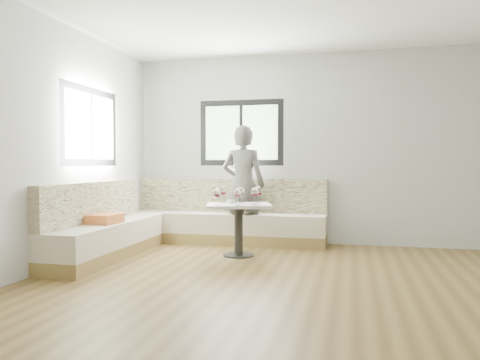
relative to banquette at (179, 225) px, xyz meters
name	(u,v)px	position (x,y,z in m)	size (l,w,h in m)	color
room	(266,140)	(1.51, -1.55, 1.08)	(5.01, 5.01, 2.81)	brown
banquette	(179,225)	(0.00, 0.00, 0.00)	(2.90, 2.80, 0.95)	olive
table	(239,217)	(0.93, -0.31, 0.17)	(0.95, 0.83, 0.67)	black
person	(243,185)	(0.81, 0.50, 0.53)	(0.63, 0.41, 1.73)	#504D4A
olive_ramekin	(231,202)	(0.81, -0.23, 0.36)	(0.11, 0.11, 0.04)	white
wine_glass_a	(217,193)	(0.72, -0.55, 0.48)	(0.10, 0.10, 0.22)	white
wine_glass_b	(238,193)	(0.97, -0.53, 0.48)	(0.10, 0.10, 0.22)	white
wine_glass_c	(255,193)	(1.15, -0.37, 0.48)	(0.10, 0.10, 0.22)	white
wine_glass_d	(241,192)	(0.93, -0.18, 0.48)	(0.10, 0.10, 0.22)	white
wine_glass_e	(259,192)	(1.16, -0.14, 0.48)	(0.10, 0.10, 0.22)	white
wine_glass_f	(223,191)	(0.69, -0.17, 0.48)	(0.10, 0.10, 0.22)	white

